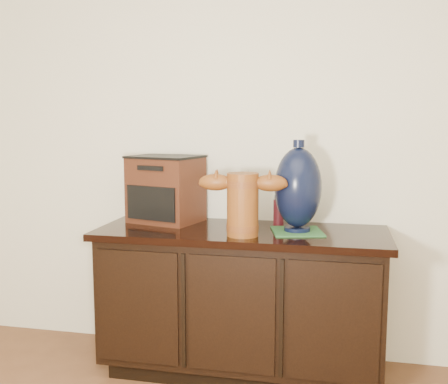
% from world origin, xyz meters
% --- Properties ---
extents(sideboard, '(1.46, 0.56, 0.75)m').
position_xyz_m(sideboard, '(0.00, 2.23, 0.39)').
color(sideboard, black).
rests_on(sideboard, ground).
extents(terracotta_vessel, '(0.43, 0.17, 0.30)m').
position_xyz_m(terracotta_vessel, '(0.03, 2.09, 0.93)').
color(terracotta_vessel, brown).
rests_on(terracotta_vessel, sideboard).
extents(tv_radio, '(0.42, 0.37, 0.36)m').
position_xyz_m(tv_radio, '(-0.44, 2.35, 0.93)').
color(tv_radio, '#431E10').
rests_on(tv_radio, sideboard).
extents(green_mat, '(0.29, 0.29, 0.01)m').
position_xyz_m(green_mat, '(0.28, 2.23, 0.76)').
color(green_mat, '#2A5E2E').
rests_on(green_mat, sideboard).
extents(lamp_base, '(0.28, 0.28, 0.45)m').
position_xyz_m(lamp_base, '(0.28, 2.23, 0.98)').
color(lamp_base, black).
rests_on(lamp_base, green_mat).
extents(spray_can, '(0.06, 0.06, 0.16)m').
position_xyz_m(spray_can, '(0.17, 2.37, 0.83)').
color(spray_can, '#5D1018').
rests_on(spray_can, sideboard).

